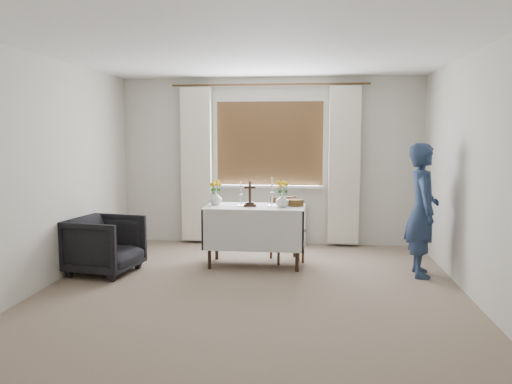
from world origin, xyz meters
The scene contains 12 objects.
ground centered at (0.00, 0.00, 0.00)m, with size 5.00×5.00×0.00m, color gray.
altar_table centered at (-0.08, 1.19, 0.38)m, with size 1.24×0.64×0.76m, color white.
wooden_chair centered at (0.31, 1.47, 0.42)m, with size 0.39×0.39×0.84m, color brown, non-canonical shape.
armchair centered at (-1.82, 0.64, 0.34)m, with size 0.74×0.76×0.69m, color black.
person centered at (1.91, 0.96, 0.78)m, with size 0.57×0.37×1.56m, color navy.
radiator centered at (0.00, 2.42, 0.30)m, with size 1.10×0.10×0.60m, color white.
wooden_cross centered at (-0.14, 1.16, 0.92)m, with size 0.15×0.11×0.32m, color black, non-canonical shape.
candlestick_left centered at (-0.25, 1.19, 0.92)m, with size 0.09×0.09×0.31m, color white, non-canonical shape.
candlestick_right centered at (0.14, 1.20, 0.94)m, with size 0.10×0.10×0.36m, color white, non-canonical shape.
flower_vase_left centered at (-0.59, 1.27, 0.85)m, with size 0.16×0.16×0.17m, color silver.
flower_vase_right centered at (0.27, 1.15, 0.85)m, with size 0.16×0.16×0.17m, color silver.
wicker_basket centered at (0.42, 1.28, 0.80)m, with size 0.22×0.22×0.08m, color brown.
Camera 1 is at (0.61, -4.97, 1.67)m, focal length 35.00 mm.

